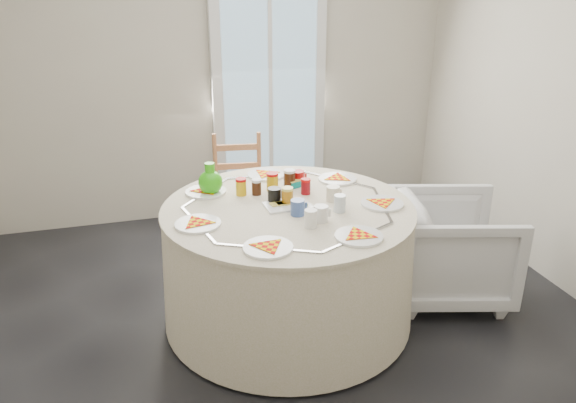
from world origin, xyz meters
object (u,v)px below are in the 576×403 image
object	(u,v)px
armchair	(451,243)
green_pitcher	(210,178)
wooden_chair	(239,192)
table	(288,265)

from	to	relation	value
armchair	green_pitcher	world-z (taller)	green_pitcher
wooden_chair	table	bearing A→B (deg)	-76.63
table	armchair	size ratio (longest dim) A/B	2.03
armchair	green_pitcher	distance (m)	1.64
table	armchair	distance (m)	1.12
green_pitcher	table	bearing A→B (deg)	-59.06
table	green_pitcher	bearing A→B (deg)	140.68
table	green_pitcher	distance (m)	0.72
table	armchair	xyz separation A→B (m)	(1.12, -0.04, 0.02)
table	armchair	bearing A→B (deg)	-1.82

